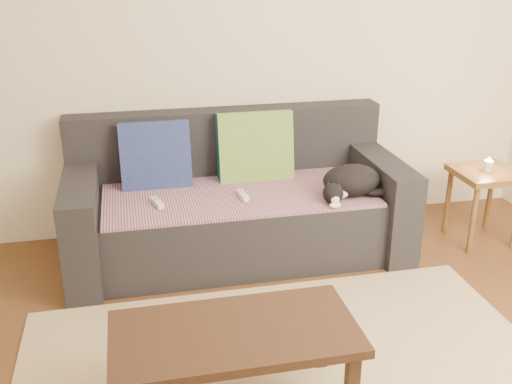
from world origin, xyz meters
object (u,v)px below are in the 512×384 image
wii_remote_a (157,203)px  coffee_table (235,340)px  sofa (236,206)px  side_table (485,183)px  cat (350,181)px  wii_remote_b (243,195)px

wii_remote_a → coffee_table: (0.22, -1.29, -0.10)m
sofa → side_table: (1.64, -0.21, 0.10)m
sofa → wii_remote_a: bearing=-160.2°
cat → coffee_table: size_ratio=0.43×
cat → wii_remote_b: size_ratio=2.89×
sofa → wii_remote_b: (0.01, -0.18, 0.15)m
sofa → coffee_table: (-0.28, -1.47, 0.04)m
wii_remote_b → side_table: 1.63m
wii_remote_a → sofa: bearing=-84.2°
cat → coffee_table: bearing=-129.6°
side_table → coffee_table: 2.29m
wii_remote_a → wii_remote_b: bearing=-103.6°
coffee_table → wii_remote_a: bearing=99.9°
wii_remote_a → wii_remote_b: 0.52m
sofa → wii_remote_b: 0.23m
sofa → wii_remote_a: sofa is taller
side_table → wii_remote_b: bearing=178.7°
cat → side_table: (0.98, 0.07, -0.12)m
wii_remote_a → wii_remote_b: (0.52, 0.00, 0.00)m
side_table → coffee_table: side_table is taller
cat → wii_remote_b: cat is taller
sofa → cat: bearing=-23.0°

